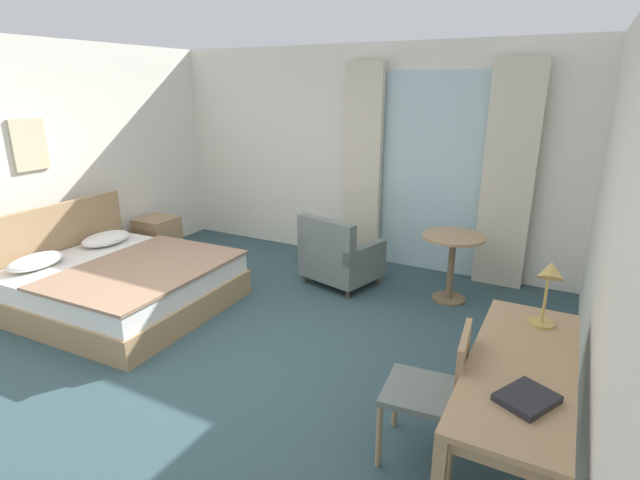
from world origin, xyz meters
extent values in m
cube|color=#334C51|center=(0.00, 0.00, -0.05)|extent=(6.07, 6.52, 0.10)
cube|color=white|center=(0.00, 3.00, 1.36)|extent=(5.67, 0.12, 2.72)
cube|color=white|center=(2.78, 0.00, 1.36)|extent=(0.12, 6.12, 2.72)
cube|color=silver|center=(0.97, 2.92, 1.20)|extent=(1.30, 0.02, 2.39)
cube|color=beige|center=(0.10, 2.82, 1.26)|extent=(0.48, 0.10, 2.52)
cube|color=beige|center=(1.84, 2.82, 1.26)|extent=(0.55, 0.10, 2.52)
cube|color=tan|center=(-1.50, 0.33, 0.13)|extent=(2.01, 1.85, 0.27)
cube|color=white|center=(-1.50, 0.33, 0.37)|extent=(1.95, 1.80, 0.20)
cube|color=tan|center=(-2.51, 0.29, 0.49)|extent=(0.12, 1.82, 0.98)
cube|color=#99755B|center=(-1.18, 0.34, 0.49)|extent=(1.35, 1.81, 0.03)
ellipsoid|color=white|center=(-2.19, -0.13, 0.54)|extent=(0.36, 0.60, 0.13)
ellipsoid|color=white|center=(-2.22, 0.73, 0.53)|extent=(0.42, 0.61, 0.13)
cube|color=tan|center=(-2.38, 1.66, 0.27)|extent=(0.46, 0.46, 0.54)
cube|color=#8F704E|center=(-2.38, 1.42, 0.38)|extent=(0.39, 0.01, 0.13)
cube|color=tan|center=(2.37, -0.19, 0.73)|extent=(0.57, 1.60, 0.04)
cube|color=tan|center=(2.37, -0.19, 0.68)|extent=(0.52, 1.52, 0.08)
cube|color=tan|center=(2.62, 0.58, 0.36)|extent=(0.06, 0.06, 0.72)
cube|color=tan|center=(2.12, 0.57, 0.36)|extent=(0.06, 0.06, 0.72)
cube|color=slate|center=(1.86, -0.30, 0.45)|extent=(0.50, 0.48, 0.04)
cube|color=tan|center=(2.07, -0.28, 0.68)|extent=(0.08, 0.42, 0.42)
cylinder|color=tan|center=(1.63, -0.12, 0.22)|extent=(0.04, 0.04, 0.43)
cylinder|color=tan|center=(1.67, -0.52, 0.22)|extent=(0.04, 0.04, 0.43)
cylinder|color=tan|center=(2.05, -0.08, 0.22)|extent=(0.04, 0.04, 0.43)
cylinder|color=tan|center=(2.08, -0.48, 0.22)|extent=(0.04, 0.04, 0.43)
cylinder|color=tan|center=(2.43, 0.36, 0.76)|extent=(0.16, 0.16, 0.02)
cylinder|color=tan|center=(2.43, 0.36, 0.95)|extent=(0.02, 0.02, 0.37)
cone|color=tan|center=(2.44, 0.25, 1.17)|extent=(0.16, 0.19, 0.17)
cube|color=#232328|center=(2.43, -0.56, 0.77)|extent=(0.32, 0.34, 0.04)
cube|color=slate|center=(0.22, 1.98, 0.24)|extent=(0.92, 0.86, 0.28)
cube|color=slate|center=(0.15, 1.71, 0.60)|extent=(0.78, 0.31, 0.45)
cube|color=slate|center=(0.55, 1.90, 0.46)|extent=(0.27, 0.69, 0.16)
cube|color=slate|center=(-0.11, 2.07, 0.46)|extent=(0.27, 0.69, 0.16)
cylinder|color=#4C3D2D|center=(0.61, 2.17, 0.05)|extent=(0.04, 0.04, 0.10)
cylinder|color=#4C3D2D|center=(-0.03, 2.34, 0.05)|extent=(0.04, 0.04, 0.10)
cylinder|color=#4C3D2D|center=(0.47, 1.63, 0.05)|extent=(0.04, 0.04, 0.10)
cylinder|color=#4C3D2D|center=(-0.17, 1.79, 0.05)|extent=(0.04, 0.04, 0.10)
cylinder|color=tan|center=(1.45, 2.11, 0.72)|extent=(0.65, 0.65, 0.03)
cylinder|color=brown|center=(1.45, 2.11, 0.35)|extent=(0.07, 0.07, 0.70)
cylinder|color=brown|center=(1.45, 2.11, 0.01)|extent=(0.36, 0.36, 0.02)
cube|color=beige|center=(-2.70, 0.33, 1.63)|extent=(0.03, 0.37, 0.54)
camera|label=1|loc=(2.49, -2.81, 2.23)|focal=27.12mm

